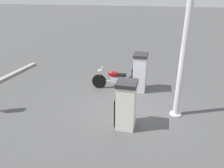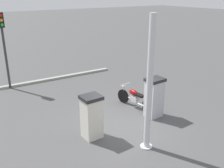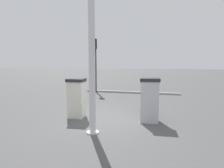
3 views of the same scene
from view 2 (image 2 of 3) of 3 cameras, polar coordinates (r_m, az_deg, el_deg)
name	(u,v)px [view 2 (image 2 of 3)]	position (r m, az deg, el deg)	size (l,w,h in m)	color
ground_plane	(123,124)	(10.05, 2.45, -8.88)	(120.00, 120.00, 0.00)	#4C4C4C
fuel_pump_near	(154,97)	(10.44, 9.31, -2.92)	(0.63, 0.72, 1.64)	silver
fuel_pump_far	(92,116)	(8.90, -4.56, -7.20)	(0.66, 0.68, 1.56)	silver
motorcycle_near_pump	(135,98)	(11.22, 5.09, -3.16)	(2.14, 0.56, 0.96)	black
roadside_traffic_light	(3,38)	(13.88, -22.98, 9.34)	(0.38, 0.25, 3.89)	#38383A
canopy_support_pole	(149,88)	(7.85, 8.30, -0.98)	(0.40, 0.40, 4.30)	silver
road_edge_kerb	(57,78)	(15.31, -12.01, 1.35)	(0.44, 6.70, 0.12)	#9E9E93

